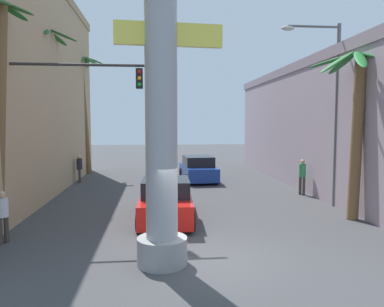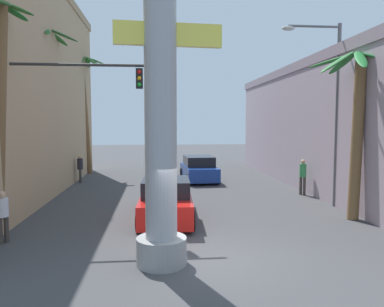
{
  "view_description": "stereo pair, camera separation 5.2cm",
  "coord_description": "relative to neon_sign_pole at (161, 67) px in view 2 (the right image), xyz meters",
  "views": [
    {
      "loc": [
        -1.29,
        -9.7,
        3.62
      ],
      "look_at": [
        0.0,
        3.49,
        2.54
      ],
      "focal_mm": 35.0,
      "sensor_mm": 36.0,
      "label": 1
    },
    {
      "loc": [
        -1.24,
        -9.7,
        3.62
      ],
      "look_at": [
        0.0,
        3.49,
        2.54
      ],
      "focal_mm": 35.0,
      "sensor_mm": 36.0,
      "label": 2
    }
  ],
  "objects": [
    {
      "name": "pedestrian_far_left",
      "position": [
        -4.77,
        13.78,
        -4.03
      ],
      "size": [
        0.39,
        0.39,
        1.69
      ],
      "color": "#3F3833",
      "rests_on": "ground"
    },
    {
      "name": "palm_tree_far_left",
      "position": [
        -5.08,
        17.75,
        0.05
      ],
      "size": [
        2.75,
        2.71,
        8.26
      ],
      "color": "brown",
      "rests_on": "ground"
    },
    {
      "name": "traffic_light_mast",
      "position": [
        -3.6,
        4.1,
        -0.92
      ],
      "size": [
        5.52,
        0.32,
        5.74
      ],
      "color": "#333333",
      "rests_on": "ground"
    },
    {
      "name": "ground_plane",
      "position": [
        1.14,
        10.33,
        -5.01
      ],
      "size": [
        86.85,
        86.85,
        0.0
      ],
      "primitive_type": "plane",
      "color": "#424244"
    },
    {
      "name": "car_lead",
      "position": [
        0.23,
        4.61,
        -4.31
      ],
      "size": [
        2.15,
        4.94,
        1.56
      ],
      "color": "black",
      "rests_on": "ground"
    },
    {
      "name": "pedestrian_curb_left",
      "position": [
        -4.74,
        2.15,
        -4.08
      ],
      "size": [
        0.48,
        0.48,
        1.6
      ],
      "color": "#3F3833",
      "rests_on": "ground"
    },
    {
      "name": "car_far",
      "position": [
        2.51,
        13.84,
        -4.27
      ],
      "size": [
        2.18,
        4.4,
        1.56
      ],
      "color": "black",
      "rests_on": "ground"
    },
    {
      "name": "palm_tree_near_right",
      "position": [
        7.32,
        3.98,
        -1.04
      ],
      "size": [
        3.24,
        3.28,
        6.32
      ],
      "color": "brown",
      "rests_on": "ground"
    },
    {
      "name": "neon_sign_pole",
      "position": [
        0.0,
        0.0,
        0.0
      ],
      "size": [
        3.02,
        1.29,
        11.11
      ],
      "color": "#9E9EA3",
      "rests_on": "ground"
    },
    {
      "name": "street_lamp",
      "position": [
        7.24,
        6.09,
        -0.32
      ],
      "size": [
        2.6,
        0.28,
        7.81
      ],
      "color": "#59595E",
      "rests_on": "ground"
    },
    {
      "name": "palm_tree_mid_left",
      "position": [
        -5.49,
        9.4,
        -0.0
      ],
      "size": [
        3.23,
        3.04,
        8.3
      ],
      "color": "brown",
      "rests_on": "ground"
    },
    {
      "name": "building_right",
      "position": [
        10.85,
        9.63,
        -1.5
      ],
      "size": [
        6.65,
        26.46,
        6.99
      ],
      "color": "#9E8C99",
      "rests_on": "ground"
    },
    {
      "name": "pedestrian_mid_right",
      "position": [
        7.21,
        8.7,
        -3.96
      ],
      "size": [
        0.48,
        0.48,
        1.79
      ],
      "color": "#3F3833",
      "rests_on": "ground"
    }
  ]
}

